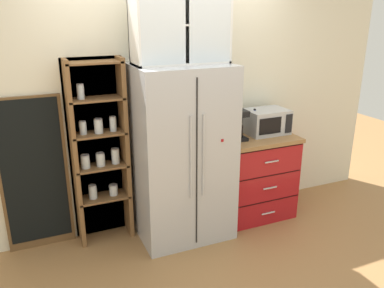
% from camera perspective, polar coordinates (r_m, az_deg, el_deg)
% --- Properties ---
extents(ground_plane, '(10.78, 10.78, 0.00)m').
position_cam_1_polar(ground_plane, '(4.15, -1.22, -12.60)').
color(ground_plane, '#9E7042').
extents(wall_back_cream, '(5.07, 0.10, 2.55)m').
position_cam_1_polar(wall_back_cream, '(4.02, -3.51, 6.00)').
color(wall_back_cream, silver).
rests_on(wall_back_cream, ground).
extents(refrigerator, '(0.89, 0.69, 1.71)m').
position_cam_1_polar(refrigerator, '(3.79, -1.39, -1.41)').
color(refrigerator, '#B7BABF').
rests_on(refrigerator, ground).
extents(pantry_shelf_column, '(0.55, 0.27, 1.77)m').
position_cam_1_polar(pantry_shelf_column, '(3.83, -13.32, -0.79)').
color(pantry_shelf_column, brown).
rests_on(pantry_shelf_column, ground).
extents(counter_cabinet, '(0.80, 0.60, 0.91)m').
position_cam_1_polar(counter_cabinet, '(4.35, 9.08, -4.52)').
color(counter_cabinet, '#A8161C').
rests_on(counter_cabinet, ground).
extents(microwave, '(0.44, 0.33, 0.26)m').
position_cam_1_polar(microwave, '(4.27, 10.72, 3.23)').
color(microwave, '#B7BABF').
rests_on(microwave, counter_cabinet).
extents(coffee_maker, '(0.17, 0.20, 0.31)m').
position_cam_1_polar(coffee_maker, '(4.03, 6.36, 2.87)').
color(coffee_maker, black).
rests_on(coffee_maker, counter_cabinet).
extents(mug_red, '(0.12, 0.09, 0.09)m').
position_cam_1_polar(mug_red, '(4.19, 9.43, 1.80)').
color(mug_red, red).
rests_on(mug_red, counter_cabinet).
extents(bottle_cobalt, '(0.06, 0.06, 0.28)m').
position_cam_1_polar(bottle_cobalt, '(4.22, 8.97, 3.02)').
color(bottle_cobalt, navy).
rests_on(bottle_cobalt, counter_cabinet).
extents(upper_cabinet, '(0.86, 0.32, 0.67)m').
position_cam_1_polar(upper_cabinet, '(3.60, -1.84, 16.85)').
color(upper_cabinet, silver).
rests_on(upper_cabinet, refrigerator).
extents(chalkboard_menu, '(0.60, 0.04, 1.47)m').
position_cam_1_polar(chalkboard_menu, '(3.88, -21.87, -4.16)').
color(chalkboard_menu, brown).
rests_on(chalkboard_menu, ground).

